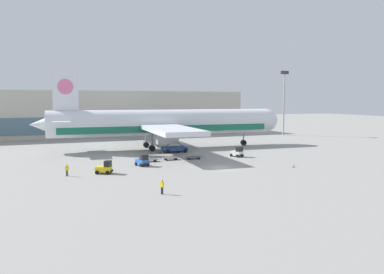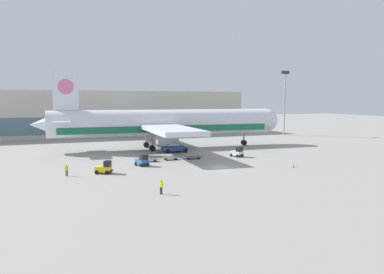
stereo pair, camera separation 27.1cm
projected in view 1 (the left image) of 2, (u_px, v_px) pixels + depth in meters
The scene contains 14 objects.
ground_plane at pixel (220, 168), 61.89m from camera, with size 400.00×400.00×0.00m, color gray.
terminal_building at pixel (104, 113), 120.67m from camera, with size 90.00×18.20×14.00m.
light_mast at pixel (284, 98), 118.50m from camera, with size 2.80×0.50×20.38m.
airplane_main at pixel (163, 123), 85.82m from camera, with size 58.10×48.36×17.00m.
scissor_lift_loader at pixel (174, 144), 80.28m from camera, with size 5.35×3.61×4.67m.
baggage_tug_foreground at pixel (143, 161), 63.39m from camera, with size 2.22×2.74×2.00m.
baggage_tug_mid at pixel (237, 152), 73.73m from camera, with size 2.36×2.79×2.00m.
baggage_tug_far at pixel (105, 168), 56.70m from camera, with size 2.81×2.45×2.00m.
baggage_dolly_lead at pixel (150, 160), 67.80m from camera, with size 3.75×1.71×0.48m.
baggage_dolly_second at pixel (171, 158), 69.91m from camera, with size 3.75×1.71×0.48m.
baggage_dolly_third at pixel (193, 157), 70.86m from camera, with size 3.75×1.71×0.48m.
ground_crew_near at pixel (67, 169), 54.80m from camera, with size 0.50×0.37×1.76m.
ground_crew_far at pixel (162, 185), 44.18m from camera, with size 0.37×0.51×1.81m.
traffic_cone_near at pixel (293, 165), 62.28m from camera, with size 0.40×0.40×0.70m.
Camera 1 is at (-27.20, -54.92, 11.07)m, focal length 35.00 mm.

